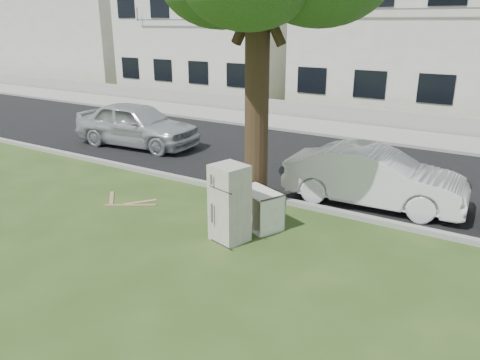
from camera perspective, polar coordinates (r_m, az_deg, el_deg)
The scene contains 16 objects.
ground at distance 9.62m, azimuth -1.43°, elevation -7.36°, with size 120.00×120.00×0.00m, color #2B4418.
road at distance 14.66m, azimuth 11.52°, elevation 1.63°, with size 120.00×7.00×0.01m, color black.
kerb_near at distance 11.57m, azimuth 5.23°, elevation -2.78°, with size 120.00×0.18×0.12m, color gray.
kerb_far at distance 17.93m, azimuth 15.57°, elevation 4.43°, with size 120.00×0.18×0.12m, color gray.
sidewalk at distance 19.29m, azimuth 16.84°, elevation 5.32°, with size 120.00×2.80×0.01m, color gray.
low_wall at distance 20.74m, azimuth 18.14°, elevation 7.07°, with size 120.00×0.15×0.70m, color gray.
townhouse_left at distance 29.86m, azimuth -2.42°, elevation 17.43°, with size 10.20×8.16×7.04m.
townhouse_center at distance 25.17m, azimuth 21.86°, elevation 16.37°, with size 11.22×8.16×7.44m.
filler_left at distance 39.78m, azimuth -19.64°, elevation 16.29°, with size 16.00×9.00×6.40m, color silver.
fridge at distance 9.33m, azimuth -1.29°, elevation -2.87°, with size 0.66×0.61×1.59m, color silver.
cabinet at distance 10.11m, azimuth 2.23°, elevation -3.48°, with size 1.05×0.65×0.82m, color silver.
plank_a at distance 11.65m, azimuth -13.17°, elevation -3.00°, with size 1.24×0.10×0.02m, color olive.
plank_b at distance 12.22m, azimuth -15.38°, elevation -2.14°, with size 0.93×0.09×0.02m, color #A17954.
plank_c at distance 11.79m, azimuth -12.04°, elevation -2.66°, with size 0.80×0.09×0.02m, color tan.
car_center at distance 11.67m, azimuth 16.02°, elevation 0.38°, with size 1.47×4.23×1.39m, color silver.
car_left at distance 17.02m, azimuth -12.47°, elevation 6.64°, with size 1.84×4.57×1.56m, color #AAADB1.
Camera 1 is at (4.76, -7.21, 4.24)m, focal length 35.00 mm.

